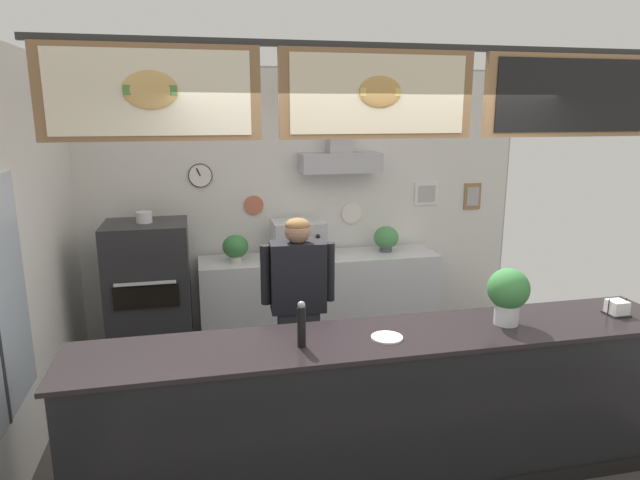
{
  "coord_description": "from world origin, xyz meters",
  "views": [
    {
      "loc": [
        -1.14,
        -3.41,
        2.39
      ],
      "look_at": [
        -0.21,
        0.72,
        1.41
      ],
      "focal_mm": 31.08,
      "sensor_mm": 36.0,
      "label": 1
    }
  ],
  "objects_px": {
    "basil_vase": "(508,294)",
    "napkin_holder": "(617,308)",
    "pepper_grinder": "(302,324)",
    "pizza_oven": "(150,297)",
    "shop_worker": "(298,306)",
    "espresso_machine": "(298,240)",
    "potted_thyme": "(386,238)",
    "condiment_plate": "(387,337)",
    "potted_sage": "(235,247)"
  },
  "relations": [
    {
      "from": "potted_sage",
      "to": "pepper_grinder",
      "type": "height_order",
      "value": "pepper_grinder"
    },
    {
      "from": "shop_worker",
      "to": "espresso_machine",
      "type": "bearing_deg",
      "value": -97.27
    },
    {
      "from": "espresso_machine",
      "to": "potted_thyme",
      "type": "bearing_deg",
      "value": 3.67
    },
    {
      "from": "potted_sage",
      "to": "condiment_plate",
      "type": "xyz_separation_m",
      "value": [
        0.76,
        -2.35,
        -0.05
      ]
    },
    {
      "from": "pizza_oven",
      "to": "condiment_plate",
      "type": "xyz_separation_m",
      "value": [
        1.58,
        -2.07,
        0.32
      ]
    },
    {
      "from": "condiment_plate",
      "to": "napkin_holder",
      "type": "height_order",
      "value": "napkin_holder"
    },
    {
      "from": "potted_thyme",
      "to": "pepper_grinder",
      "type": "distance_m",
      "value": 2.77
    },
    {
      "from": "potted_sage",
      "to": "napkin_holder",
      "type": "relative_size",
      "value": 1.84
    },
    {
      "from": "shop_worker",
      "to": "napkin_holder",
      "type": "distance_m",
      "value": 2.33
    },
    {
      "from": "potted_thyme",
      "to": "napkin_holder",
      "type": "relative_size",
      "value": 1.86
    },
    {
      "from": "potted_thyme",
      "to": "condiment_plate",
      "type": "bearing_deg",
      "value": -109.19
    },
    {
      "from": "basil_vase",
      "to": "napkin_holder",
      "type": "distance_m",
      "value": 0.86
    },
    {
      "from": "shop_worker",
      "to": "potted_sage",
      "type": "xyz_separation_m",
      "value": [
        -0.41,
        1.2,
        0.23
      ]
    },
    {
      "from": "potted_sage",
      "to": "espresso_machine",
      "type": "bearing_deg",
      "value": -0.41
    },
    {
      "from": "pepper_grinder",
      "to": "basil_vase",
      "type": "distance_m",
      "value": 1.39
    },
    {
      "from": "potted_sage",
      "to": "condiment_plate",
      "type": "height_order",
      "value": "potted_sage"
    },
    {
      "from": "condiment_plate",
      "to": "potted_sage",
      "type": "bearing_deg",
      "value": 107.89
    },
    {
      "from": "shop_worker",
      "to": "condiment_plate",
      "type": "relative_size",
      "value": 7.99
    },
    {
      "from": "pepper_grinder",
      "to": "condiment_plate",
      "type": "height_order",
      "value": "pepper_grinder"
    },
    {
      "from": "napkin_holder",
      "to": "basil_vase",
      "type": "bearing_deg",
      "value": 179.18
    },
    {
      "from": "pizza_oven",
      "to": "condiment_plate",
      "type": "height_order",
      "value": "pizza_oven"
    },
    {
      "from": "espresso_machine",
      "to": "pepper_grinder",
      "type": "xyz_separation_m",
      "value": [
        -0.41,
        -2.34,
        0.04
      ]
    },
    {
      "from": "shop_worker",
      "to": "basil_vase",
      "type": "bearing_deg",
      "value": 141.15
    },
    {
      "from": "espresso_machine",
      "to": "potted_sage",
      "type": "relative_size",
      "value": 1.92
    },
    {
      "from": "potted_sage",
      "to": "napkin_holder",
      "type": "bearing_deg",
      "value": -43.23
    },
    {
      "from": "pepper_grinder",
      "to": "napkin_holder",
      "type": "relative_size",
      "value": 1.95
    },
    {
      "from": "espresso_machine",
      "to": "pepper_grinder",
      "type": "relative_size",
      "value": 1.81
    },
    {
      "from": "pepper_grinder",
      "to": "pizza_oven",
      "type": "bearing_deg",
      "value": 116.66
    },
    {
      "from": "pepper_grinder",
      "to": "potted_sage",
      "type": "bearing_deg",
      "value": 95.33
    },
    {
      "from": "pizza_oven",
      "to": "potted_sage",
      "type": "xyz_separation_m",
      "value": [
        0.82,
        0.28,
        0.37
      ]
    },
    {
      "from": "shop_worker",
      "to": "potted_sage",
      "type": "bearing_deg",
      "value": -67.91
    },
    {
      "from": "potted_sage",
      "to": "pizza_oven",
      "type": "bearing_deg",
      "value": -161.39
    },
    {
      "from": "basil_vase",
      "to": "condiment_plate",
      "type": "bearing_deg",
      "value": -176.17
    },
    {
      "from": "espresso_machine",
      "to": "shop_worker",
      "type": "bearing_deg",
      "value": -100.62
    },
    {
      "from": "pizza_oven",
      "to": "napkin_holder",
      "type": "relative_size",
      "value": 10.38
    },
    {
      "from": "pizza_oven",
      "to": "basil_vase",
      "type": "relative_size",
      "value": 4.0
    },
    {
      "from": "potted_thyme",
      "to": "napkin_holder",
      "type": "height_order",
      "value": "potted_thyme"
    },
    {
      "from": "shop_worker",
      "to": "condiment_plate",
      "type": "xyz_separation_m",
      "value": [
        0.35,
        -1.14,
        0.17
      ]
    },
    {
      "from": "espresso_machine",
      "to": "potted_sage",
      "type": "bearing_deg",
      "value": 179.59
    },
    {
      "from": "pepper_grinder",
      "to": "condiment_plate",
      "type": "relative_size",
      "value": 1.44
    },
    {
      "from": "espresso_machine",
      "to": "basil_vase",
      "type": "xyz_separation_m",
      "value": [
        0.97,
        -2.28,
        0.11
      ]
    },
    {
      "from": "espresso_machine",
      "to": "napkin_holder",
      "type": "bearing_deg",
      "value": -51.68
    },
    {
      "from": "pepper_grinder",
      "to": "napkin_holder",
      "type": "xyz_separation_m",
      "value": [
        2.23,
        0.04,
        -0.09
      ]
    },
    {
      "from": "potted_sage",
      "to": "basil_vase",
      "type": "bearing_deg",
      "value": -54.93
    },
    {
      "from": "potted_thyme",
      "to": "basil_vase",
      "type": "height_order",
      "value": "basil_vase"
    },
    {
      "from": "condiment_plate",
      "to": "basil_vase",
      "type": "relative_size",
      "value": 0.52
    },
    {
      "from": "espresso_machine",
      "to": "condiment_plate",
      "type": "bearing_deg",
      "value": -86.95
    },
    {
      "from": "pizza_oven",
      "to": "potted_thyme",
      "type": "bearing_deg",
      "value": 7.86
    },
    {
      "from": "espresso_machine",
      "to": "condiment_plate",
      "type": "relative_size",
      "value": 2.61
    },
    {
      "from": "pizza_oven",
      "to": "potted_sage",
      "type": "distance_m",
      "value": 0.94
    }
  ]
}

